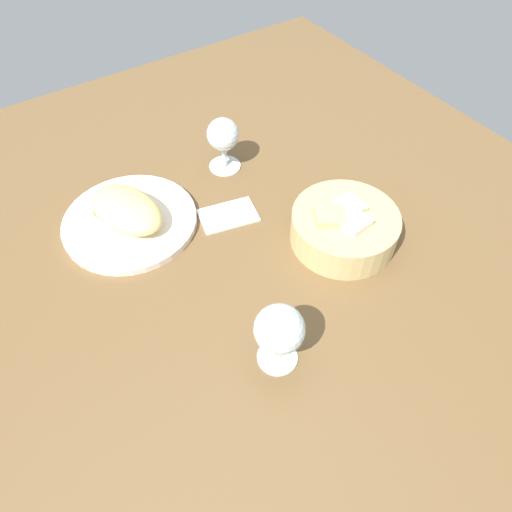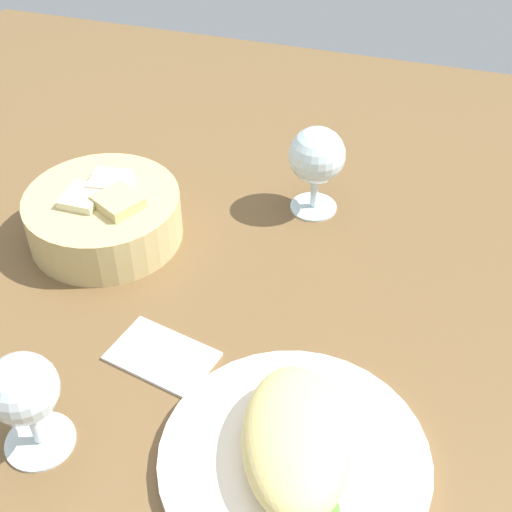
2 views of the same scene
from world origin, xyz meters
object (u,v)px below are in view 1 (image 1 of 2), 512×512
object	(u,v)px
folded_napkin	(228,215)
wine_glass_near	(279,331)
plate	(130,222)
bread_basket	(344,227)
wine_glass_far	(223,137)

from	to	relation	value
folded_napkin	wine_glass_near	bearing A→B (deg)	-94.71
plate	bread_basket	world-z (taller)	bread_basket
plate	wine_glass_far	bearing A→B (deg)	100.92
plate	wine_glass_near	world-z (taller)	wine_glass_near
wine_glass_far	folded_napkin	size ratio (longest dim) A/B	1.06
wine_glass_far	bread_basket	bearing A→B (deg)	13.35
bread_basket	wine_glass_near	xyz separation A→B (cm)	(13.25, -24.09, 4.61)
bread_basket	wine_glass_far	xyz separation A→B (cm)	(-30.18, -7.16, 4.21)
plate	wine_glass_near	size ratio (longest dim) A/B	2.10
wine_glass_near	bread_basket	bearing A→B (deg)	118.81
plate	bread_basket	bearing A→B (deg)	50.69
wine_glass_near	wine_glass_far	distance (cm)	46.61
wine_glass_near	wine_glass_far	size ratio (longest dim) A/B	1.04
plate	wine_glass_near	xyz separation A→B (cm)	(38.79, 7.10, 7.26)
wine_glass_far	folded_napkin	bearing A→B (deg)	-28.80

